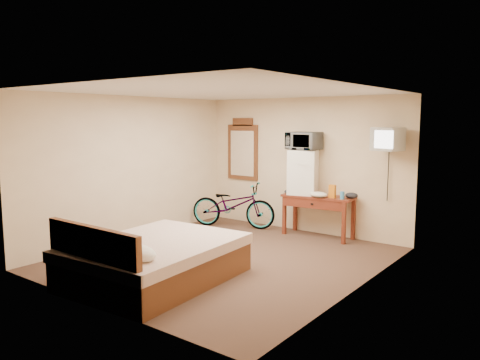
{
  "coord_description": "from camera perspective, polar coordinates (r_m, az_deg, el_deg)",
  "views": [
    {
      "loc": [
        4.31,
        -5.37,
        2.09
      ],
      "look_at": [
        -0.11,
        0.5,
        1.14
      ],
      "focal_mm": 35.0,
      "sensor_mm": 36.0,
      "label": 1
    }
  ],
  "objects": [
    {
      "name": "snack_bag",
      "position": [
        8.23,
        11.19,
        -1.36
      ],
      "size": [
        0.12,
        0.07,
        0.23
      ],
      "primitive_type": "cube",
      "rotation": [
        0.0,
        0.0,
        -0.01
      ],
      "color": "orange",
      "rests_on": "desk"
    },
    {
      "name": "mini_fridge",
      "position": [
        8.54,
        7.71,
        0.97
      ],
      "size": [
        0.6,
        0.59,
        0.8
      ],
      "color": "white",
      "rests_on": "desk"
    },
    {
      "name": "crt_television",
      "position": [
        7.85,
        17.57,
        4.77
      ],
      "size": [
        0.51,
        0.61,
        0.37
      ],
      "color": "black",
      "rests_on": "room"
    },
    {
      "name": "cloth_cream",
      "position": [
        8.25,
        9.58,
        -1.77
      ],
      "size": [
        0.31,
        0.24,
        0.1
      ],
      "primitive_type": "ellipsoid",
      "color": "beige",
      "rests_on": "desk"
    },
    {
      "name": "blue_cup",
      "position": [
        8.14,
        12.36,
        -1.83
      ],
      "size": [
        0.08,
        0.08,
        0.13
      ],
      "primitive_type": "cylinder",
      "color": "#3987C4",
      "rests_on": "desk"
    },
    {
      "name": "desk",
      "position": [
        8.44,
        9.41,
        -2.77
      ],
      "size": [
        1.31,
        0.59,
        0.75
      ],
      "color": "maroon",
      "rests_on": "floor"
    },
    {
      "name": "bed",
      "position": [
        6.25,
        -10.68,
        -9.53
      ],
      "size": [
        1.79,
        2.28,
        0.9
      ],
      "color": "brown",
      "rests_on": "floor"
    },
    {
      "name": "cloth_dark_b",
      "position": [
        8.26,
        13.44,
        -1.84
      ],
      "size": [
        0.22,
        0.18,
        0.1
      ],
      "primitive_type": "ellipsoid",
      "color": "black",
      "rests_on": "desk"
    },
    {
      "name": "cloth_dark_a",
      "position": [
        8.51,
        6.17,
        -1.45
      ],
      "size": [
        0.24,
        0.18,
        0.09
      ],
      "primitive_type": "ellipsoid",
      "color": "black",
      "rests_on": "desk"
    },
    {
      "name": "room",
      "position": [
        6.94,
        -1.73,
        0.38
      ],
      "size": [
        4.6,
        4.64,
        2.5
      ],
      "color": "#412D20",
      "rests_on": "ground"
    },
    {
      "name": "wall_mirror",
      "position": [
        9.55,
        0.33,
        3.69
      ],
      "size": [
        0.74,
        0.04,
        1.25
      ],
      "color": "brown",
      "rests_on": "room"
    },
    {
      "name": "bicycle",
      "position": [
        9.13,
        -0.84,
        -3.07
      ],
      "size": [
        1.77,
        1.11,
        0.88
      ],
      "primitive_type": "imported",
      "rotation": [
        0.0,
        0.0,
        1.92
      ],
      "color": "black",
      "rests_on": "floor"
    },
    {
      "name": "microwave",
      "position": [
        8.49,
        7.78,
        4.74
      ],
      "size": [
        0.6,
        0.42,
        0.32
      ],
      "primitive_type": "imported",
      "rotation": [
        0.0,
        0.0,
        -0.05
      ],
      "color": "white",
      "rests_on": "mini_fridge"
    }
  ]
}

